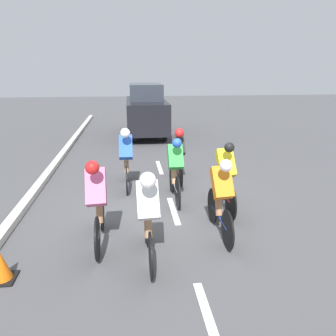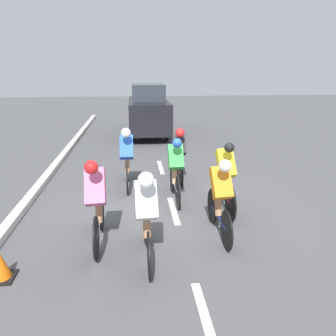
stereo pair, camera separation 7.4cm
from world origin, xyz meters
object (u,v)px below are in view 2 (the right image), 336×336
Objects in this scene: cyclist_pink at (96,201)px; support_car at (148,110)px; cyclist_white at (147,214)px; cyclist_green at (175,168)px; cyclist_yellow at (225,176)px; cyclist_blue at (127,156)px; traffic_cone at (0,264)px; cyclist_orange at (220,196)px; cyclist_black at (179,153)px.

cyclist_pink is 0.37× the size of support_car.
support_car reaches higher than cyclist_pink.
support_car reaches higher than cyclist_white.
cyclist_yellow is at bearing 144.66° from cyclist_green.
cyclist_blue is 4.06m from traffic_cone.
cyclist_green is 0.38× the size of support_car.
cyclist_white is at bearing 27.57° from cyclist_orange.
traffic_cone is at bearing 63.84° from cyclist_blue.
cyclist_yellow is at bearing 97.75° from support_car.
cyclist_white is (-0.80, 0.60, 0.00)m from cyclist_pink.
cyclist_green is 1.34m from cyclist_black.
cyclist_pink is 3.61m from cyclist_black.
support_car reaches higher than cyclist_yellow.
cyclist_blue is 3.17m from cyclist_orange.
cyclist_blue is (1.09, -0.96, 0.05)m from cyclist_green.
cyclist_orange reaches higher than traffic_cone.
cyclist_yellow reaches higher than cyclist_black.
cyclist_yellow is 2.10m from cyclist_black.
cyclist_white is 10.32m from support_car.
cyclist_orange is (-1.31, -0.69, -0.04)m from cyclist_white.
cyclist_yellow is 1.06× the size of cyclist_white.
cyclist_white is at bearing -174.17° from traffic_cone.
cyclist_blue is at bearing -41.57° from cyclist_green.
cyclist_green is 1.01× the size of cyclist_orange.
cyclist_blue is at bearing -58.48° from cyclist_orange.
support_car is (-1.33, -9.70, 0.31)m from cyclist_pink.
cyclist_green is at bearing -71.88° from cyclist_orange.
cyclist_yellow is 4.32m from traffic_cone.
cyclist_yellow is 2.61m from cyclist_blue.
cyclist_white is 1.48m from cyclist_orange.
cyclist_white is 3.34× the size of traffic_cone.
cyclist_orange is 3.45× the size of traffic_cone.
support_car is (1.16, -8.56, 0.34)m from cyclist_yellow.
cyclist_black reaches higher than traffic_cone.
support_car is (0.78, -9.62, 0.35)m from cyclist_orange.
cyclist_white reaches higher than cyclist_black.
cyclist_green is 2.53m from cyclist_white.
cyclist_black is 5.06m from traffic_cone.
support_car is (-0.87, -6.92, 0.30)m from cyclist_blue.
cyclist_black is (-1.81, -3.13, -0.03)m from cyclist_pink.
cyclist_blue is (-0.46, -2.78, 0.01)m from cyclist_pink.
cyclist_black is 0.95× the size of cyclist_orange.
cyclist_black is 0.98× the size of cyclist_white.
cyclist_pink is (2.49, 1.15, 0.03)m from cyclist_yellow.
support_car is at bearing -85.83° from cyclist_black.
cyclist_pink is 1.00m from cyclist_white.
cyclist_black is at bearing -101.31° from cyclist_green.
cyclist_orange is at bearing 70.36° from cyclist_yellow.
cyclist_yellow is 8.64m from support_car.
cyclist_blue reaches higher than cyclist_white.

